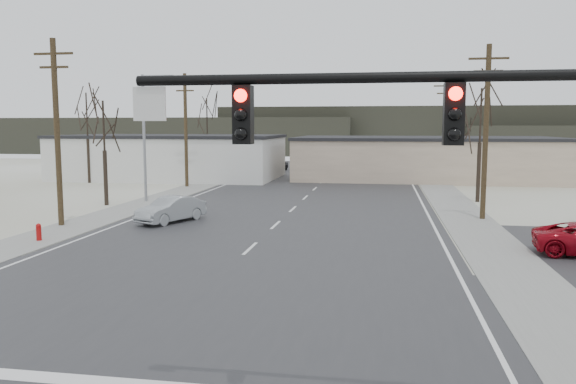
# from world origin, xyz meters

# --- Properties ---
(ground) EXTENTS (140.00, 140.00, 0.00)m
(ground) POSITION_xyz_m (0.00, 0.00, 0.00)
(ground) COLOR silver
(ground) RESTS_ON ground
(main_road) EXTENTS (18.00, 110.00, 0.05)m
(main_road) POSITION_xyz_m (0.00, 15.00, 0.02)
(main_road) COLOR #2A2A2D
(main_road) RESTS_ON ground
(cross_road) EXTENTS (90.00, 10.00, 0.04)m
(cross_road) POSITION_xyz_m (0.00, 0.00, 0.02)
(cross_road) COLOR #2A2A2D
(cross_road) RESTS_ON ground
(sidewalk_left) EXTENTS (3.00, 90.00, 0.06)m
(sidewalk_left) POSITION_xyz_m (-10.60, 20.00, 0.03)
(sidewalk_left) COLOR gray
(sidewalk_left) RESTS_ON ground
(sidewalk_right) EXTENTS (3.00, 90.00, 0.06)m
(sidewalk_right) POSITION_xyz_m (10.60, 20.00, 0.03)
(sidewalk_right) COLOR gray
(sidewalk_right) RESTS_ON ground
(traffic_signal_mast) EXTENTS (8.95, 0.43, 7.20)m
(traffic_signal_mast) POSITION_xyz_m (7.89, -6.20, 4.67)
(traffic_signal_mast) COLOR black
(traffic_signal_mast) RESTS_ON ground
(fire_hydrant) EXTENTS (0.24, 0.24, 0.87)m
(fire_hydrant) POSITION_xyz_m (-10.20, 8.00, 0.45)
(fire_hydrant) COLOR #A50C0C
(fire_hydrant) RESTS_ON ground
(building_left_far) EXTENTS (22.30, 12.30, 4.50)m
(building_left_far) POSITION_xyz_m (-16.00, 40.00, 2.26)
(building_left_far) COLOR silver
(building_left_far) RESTS_ON ground
(building_right_far) EXTENTS (26.30, 14.30, 4.30)m
(building_right_far) POSITION_xyz_m (10.00, 44.00, 2.15)
(building_right_far) COLOR beige
(building_right_far) RESTS_ON ground
(upole_left_b) EXTENTS (2.20, 0.30, 10.00)m
(upole_left_b) POSITION_xyz_m (-11.50, 12.00, 5.22)
(upole_left_b) COLOR #44341F
(upole_left_b) RESTS_ON ground
(upole_left_c) EXTENTS (2.20, 0.30, 10.00)m
(upole_left_c) POSITION_xyz_m (-11.50, 32.00, 5.22)
(upole_left_c) COLOR #44341F
(upole_left_c) RESTS_ON ground
(upole_left_d) EXTENTS (2.20, 0.30, 10.00)m
(upole_left_d) POSITION_xyz_m (-11.50, 52.00, 5.22)
(upole_left_d) COLOR #44341F
(upole_left_d) RESTS_ON ground
(upole_right_a) EXTENTS (2.20, 0.30, 10.00)m
(upole_right_a) POSITION_xyz_m (11.50, 18.00, 5.22)
(upole_right_a) COLOR #44341F
(upole_right_a) RESTS_ON ground
(upole_right_b) EXTENTS (2.20, 0.30, 10.00)m
(upole_right_b) POSITION_xyz_m (11.50, 40.00, 5.22)
(upole_right_b) COLOR #44341F
(upole_right_b) RESTS_ON ground
(streetlight_main) EXTENTS (2.40, 0.25, 9.00)m
(streetlight_main) POSITION_xyz_m (-10.80, 22.00, 5.09)
(streetlight_main) COLOR gray
(streetlight_main) RESTS_ON ground
(tree_left_near) EXTENTS (3.30, 3.30, 7.35)m
(tree_left_near) POSITION_xyz_m (-13.00, 20.00, 5.23)
(tree_left_near) COLOR #30271D
(tree_left_near) RESTS_ON ground
(tree_right_mid) EXTENTS (3.74, 3.74, 8.33)m
(tree_right_mid) POSITION_xyz_m (12.50, 26.00, 5.93)
(tree_right_mid) COLOR #30271D
(tree_right_mid) RESTS_ON ground
(tree_left_far) EXTENTS (3.96, 3.96, 8.82)m
(tree_left_far) POSITION_xyz_m (-14.00, 46.00, 6.28)
(tree_left_far) COLOR #30271D
(tree_left_far) RESTS_ON ground
(tree_right_far) EXTENTS (3.52, 3.52, 7.84)m
(tree_right_far) POSITION_xyz_m (15.00, 52.00, 5.58)
(tree_right_far) COLOR #30271D
(tree_right_far) RESTS_ON ground
(tree_left_mid) EXTENTS (3.96, 3.96, 8.82)m
(tree_left_mid) POSITION_xyz_m (-22.00, 34.00, 6.28)
(tree_left_mid) COLOR #30271D
(tree_left_mid) RESTS_ON ground
(hill_left) EXTENTS (70.00, 18.00, 7.00)m
(hill_left) POSITION_xyz_m (-35.00, 92.00, 3.50)
(hill_left) COLOR #333026
(hill_left) RESTS_ON ground
(hill_center) EXTENTS (80.00, 18.00, 9.00)m
(hill_center) POSITION_xyz_m (15.00, 96.00, 4.50)
(hill_center) COLOR #333026
(hill_center) RESTS_ON ground
(sedan_crossing) EXTENTS (3.11, 4.57, 1.43)m
(sedan_crossing) POSITION_xyz_m (-5.98, 14.00, 0.76)
(sedan_crossing) COLOR gray
(sedan_crossing) RESTS_ON main_road
(car_far_a) EXTENTS (3.42, 5.61, 1.52)m
(car_far_a) POSITION_xyz_m (-0.25, 46.70, 0.81)
(car_far_a) COLOR black
(car_far_a) RESTS_ON main_road
(car_far_b) EXTENTS (2.39, 4.29, 1.38)m
(car_far_b) POSITION_xyz_m (-6.84, 51.00, 0.74)
(car_far_b) COLOR black
(car_far_b) RESTS_ON main_road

